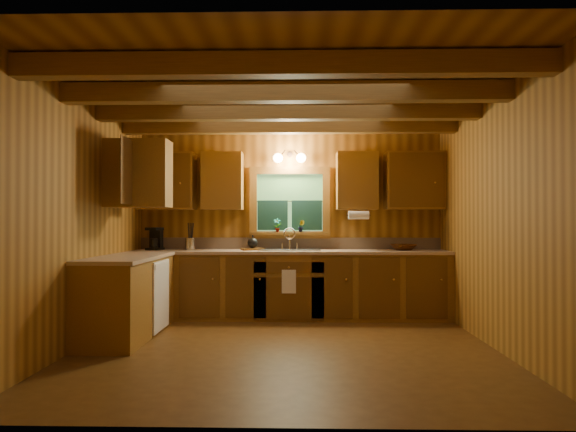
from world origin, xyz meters
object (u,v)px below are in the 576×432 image
(sink, at_px, (289,253))
(cutting_board, at_px, (253,249))
(wicker_basket, at_px, (403,247))
(coffee_maker, at_px, (155,239))

(sink, height_order, cutting_board, sink)
(cutting_board, distance_m, wicker_basket, 2.04)
(wicker_basket, bearing_deg, sink, -177.56)
(wicker_basket, bearing_deg, cutting_board, -178.89)
(sink, height_order, coffee_maker, coffee_maker)
(coffee_maker, relative_size, cutting_board, 1.07)
(cutting_board, xyz_separation_m, wicker_basket, (2.04, 0.04, 0.03))
(sink, xyz_separation_m, cutting_board, (-0.50, 0.03, 0.06))
(cutting_board, height_order, wicker_basket, wicker_basket)
(cutting_board, relative_size, wicker_basket, 0.88)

